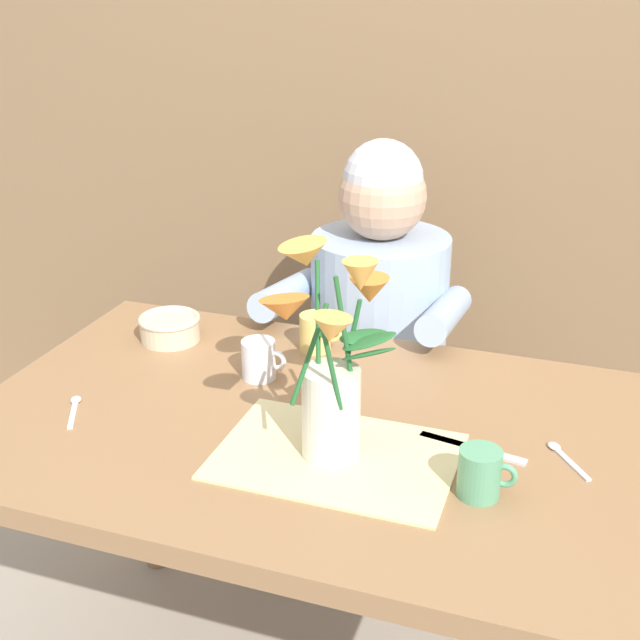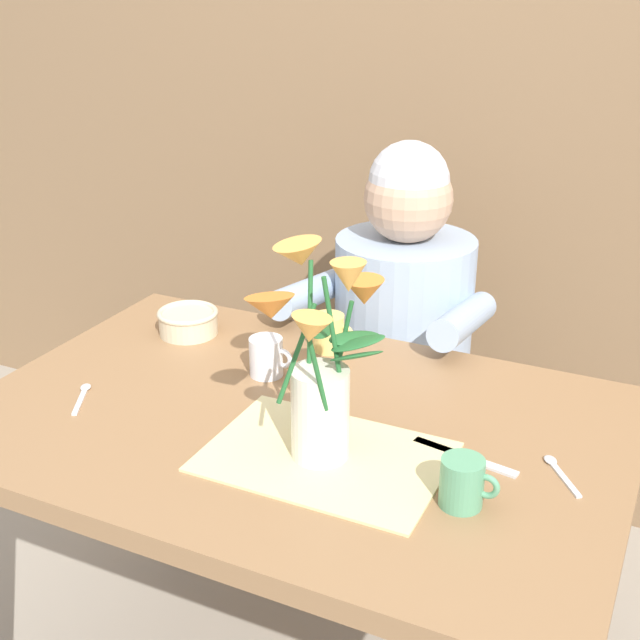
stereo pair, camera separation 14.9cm
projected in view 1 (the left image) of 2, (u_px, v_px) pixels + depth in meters
name	position (u px, v px, depth m)	size (l,w,h in m)	color
wood_panel_backdrop	(432.00, 66.00, 2.24)	(4.00, 0.10, 2.50)	brown
dining_table	(296.00, 463.00, 1.57)	(1.20, 0.80, 0.74)	olive
seated_person	(377.00, 363.00, 2.14)	(0.45, 0.47, 1.14)	#4C4C56
striped_placemat	(336.00, 456.00, 1.41)	(0.40, 0.28, 0.01)	beige
flower_vase	(331.00, 364.00, 1.35)	(0.23, 0.28, 0.36)	silver
ceramic_bowl	(170.00, 327.00, 1.83)	(0.14, 0.14, 0.06)	beige
dinner_knife	(472.00, 447.00, 1.43)	(0.19, 0.02, 0.01)	silver
coffee_cup	(481.00, 473.00, 1.29)	(0.09, 0.07, 0.08)	#569970
tea_cup	(259.00, 360.00, 1.66)	(0.09, 0.07, 0.08)	silver
ceramic_mug	(316.00, 332.00, 1.78)	(0.09, 0.07, 0.08)	#E5C666
spoon_0	(562.00, 455.00, 1.41)	(0.08, 0.11, 0.01)	silver
spoon_1	(75.00, 407.00, 1.56)	(0.07, 0.11, 0.01)	silver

